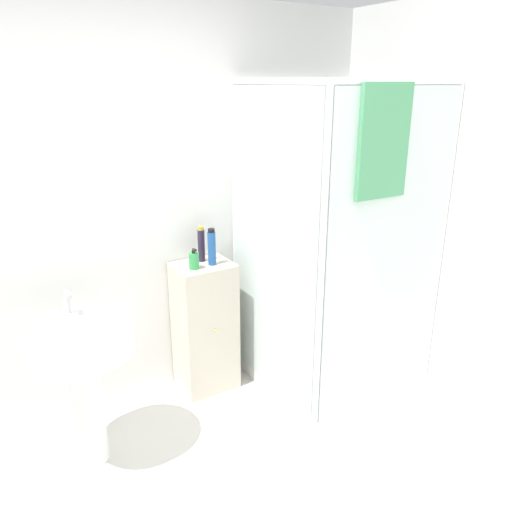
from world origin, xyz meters
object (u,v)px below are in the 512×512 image
at_px(sink, 82,360).
at_px(soap_dispenser, 194,261).
at_px(shampoo_bottle_tall_black, 201,244).
at_px(shampoo_bottle_blue, 212,247).

bearing_deg(sink, soap_dispenser, 19.76).
relative_size(sink, shampoo_bottle_tall_black, 4.07).
bearing_deg(soap_dispenser, sink, -160.24).
relative_size(sink, soap_dispenser, 7.07).
relative_size(soap_dispenser, shampoo_bottle_tall_black, 0.58).
xyz_separation_m(sink, shampoo_bottle_tall_black, (0.89, 0.39, 0.38)).
bearing_deg(shampoo_bottle_tall_black, soap_dispenser, -134.42).
distance_m(soap_dispenser, shampoo_bottle_tall_black, 0.16).
bearing_deg(sink, shampoo_bottle_blue, 17.70).
height_order(sink, shampoo_bottle_blue, shampoo_bottle_blue).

